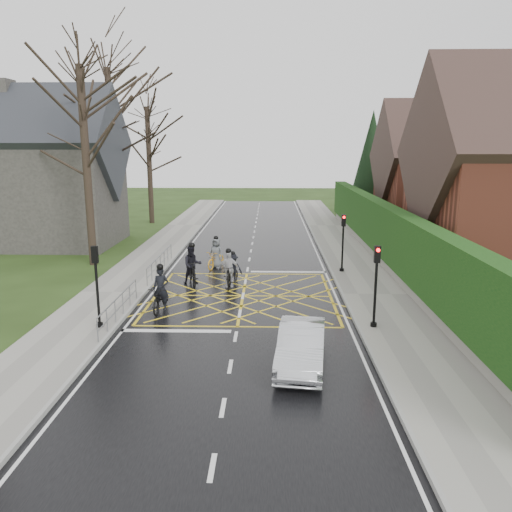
{
  "coord_description": "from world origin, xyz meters",
  "views": [
    {
      "loc": [
        1.19,
        -21.89,
        6.73
      ],
      "look_at": [
        0.53,
        2.63,
        1.3
      ],
      "focal_mm": 35.0,
      "sensor_mm": 36.0,
      "label": 1
    }
  ],
  "objects_px": {
    "cyclist_back": "(192,268)",
    "cyclist_front": "(229,273)",
    "cyclist_lead": "(216,257)",
    "car": "(301,346)",
    "cyclist_rear": "(161,295)",
    "cyclist_mid": "(233,272)"
  },
  "relations": [
    {
      "from": "cyclist_rear",
      "to": "cyclist_lead",
      "type": "distance_m",
      "value": 7.59
    },
    {
      "from": "cyclist_rear",
      "to": "cyclist_back",
      "type": "height_order",
      "value": "cyclist_back"
    },
    {
      "from": "cyclist_back",
      "to": "cyclist_mid",
      "type": "xyz_separation_m",
      "value": [
        2.0,
        0.22,
        -0.2
      ]
    },
    {
      "from": "cyclist_rear",
      "to": "cyclist_front",
      "type": "relative_size",
      "value": 1.08
    },
    {
      "from": "cyclist_back",
      "to": "car",
      "type": "height_order",
      "value": "cyclist_back"
    },
    {
      "from": "cyclist_back",
      "to": "cyclist_front",
      "type": "relative_size",
      "value": 1.13
    },
    {
      "from": "cyclist_rear",
      "to": "cyclist_lead",
      "type": "height_order",
      "value": "cyclist_rear"
    },
    {
      "from": "cyclist_lead",
      "to": "cyclist_back",
      "type": "bearing_deg",
      "value": -83.21
    },
    {
      "from": "cyclist_front",
      "to": "cyclist_lead",
      "type": "height_order",
      "value": "cyclist_front"
    },
    {
      "from": "cyclist_mid",
      "to": "cyclist_lead",
      "type": "bearing_deg",
      "value": 123.03
    },
    {
      "from": "cyclist_back",
      "to": "cyclist_lead",
      "type": "bearing_deg",
      "value": 59.0
    },
    {
      "from": "cyclist_mid",
      "to": "cyclist_front",
      "type": "xyz_separation_m",
      "value": [
        -0.16,
        -0.72,
        0.11
      ]
    },
    {
      "from": "cyclist_front",
      "to": "car",
      "type": "xyz_separation_m",
      "value": [
        2.98,
        -8.83,
        -0.05
      ]
    },
    {
      "from": "cyclist_back",
      "to": "cyclist_rear",
      "type": "bearing_deg",
      "value": -116.83
    },
    {
      "from": "cyclist_back",
      "to": "cyclist_mid",
      "type": "bearing_deg",
      "value": -10.89
    },
    {
      "from": "car",
      "to": "cyclist_back",
      "type": "bearing_deg",
      "value": 123.91
    },
    {
      "from": "cyclist_mid",
      "to": "car",
      "type": "xyz_separation_m",
      "value": [
        2.82,
        -9.55,
        0.07
      ]
    },
    {
      "from": "cyclist_rear",
      "to": "cyclist_mid",
      "type": "distance_m",
      "value": 5.08
    },
    {
      "from": "cyclist_rear",
      "to": "car",
      "type": "xyz_separation_m",
      "value": [
        5.52,
        -5.25,
        0.02
      ]
    },
    {
      "from": "cyclist_mid",
      "to": "cyclist_lead",
      "type": "height_order",
      "value": "cyclist_lead"
    },
    {
      "from": "cyclist_lead",
      "to": "car",
      "type": "distance_m",
      "value": 13.3
    },
    {
      "from": "cyclist_front",
      "to": "cyclist_lead",
      "type": "relative_size",
      "value": 0.97
    }
  ]
}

